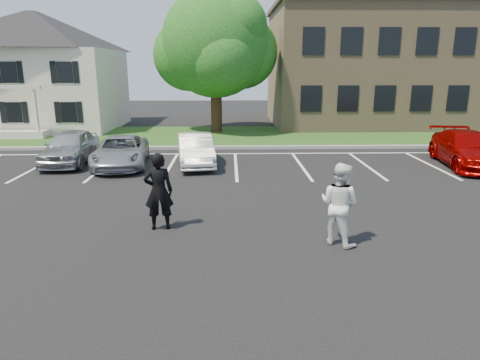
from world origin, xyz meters
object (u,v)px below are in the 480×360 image
object	(u,v)px
man_black_suit	(159,191)
man_white_shirt	(339,204)
car_white_sedan	(196,150)
car_silver_minivan	(121,151)
car_red_compact	(467,149)
tree	(217,46)
car_silver_west	(70,147)
house	(38,71)
office_building	(425,66)

from	to	relation	value
man_black_suit	man_white_shirt	world-z (taller)	man_black_suit
man_white_shirt	car_white_sedan	bearing A→B (deg)	-23.00
car_silver_minivan	car_red_compact	distance (m)	14.69
tree	car_silver_minivan	xyz separation A→B (m)	(-3.88, -9.64, -4.72)
car_silver_west	car_red_compact	xyz separation A→B (m)	(17.00, -0.91, -0.01)
house	car_silver_west	bearing A→B (deg)	-62.70
car_silver_west	car_white_sedan	bearing A→B (deg)	-6.70
man_black_suit	car_silver_west	bearing A→B (deg)	-65.22
car_white_sedan	tree	bearing A→B (deg)	77.70
man_black_suit	car_red_compact	xyz separation A→B (m)	(11.90, 7.02, -0.28)
man_white_shirt	car_silver_minivan	bearing A→B (deg)	-7.75
man_white_shirt	car_silver_west	world-z (taller)	man_white_shirt
car_silver_west	car_silver_minivan	distance (m)	2.39
tree	car_red_compact	world-z (taller)	tree
office_building	car_white_sedan	distance (m)	21.14
house	office_building	size ratio (longest dim) A/B	0.46
tree	car_white_sedan	xyz separation A→B (m)	(-0.72, -9.51, -4.69)
tree	car_silver_west	size ratio (longest dim) A/B	2.03
office_building	car_white_sedan	world-z (taller)	office_building
house	car_silver_west	world-z (taller)	house
office_building	car_silver_west	size ratio (longest dim) A/B	5.17
house	car_silver_minivan	size ratio (longest dim) A/B	2.26
house	tree	size ratio (longest dim) A/B	1.17
car_silver_minivan	car_white_sedan	world-z (taller)	car_white_sedan
car_white_sedan	house	bearing A→B (deg)	126.05
office_building	man_white_shirt	size ratio (longest dim) A/B	11.31
man_black_suit	man_white_shirt	bearing A→B (deg)	158.32
house	car_white_sedan	bearing A→B (deg)	-45.98
car_silver_west	office_building	bearing A→B (deg)	29.84
man_black_suit	man_white_shirt	distance (m)	4.52
man_white_shirt	car_red_compact	bearing A→B (deg)	-90.95
car_red_compact	car_silver_west	bearing A→B (deg)	-174.92
tree	car_white_sedan	world-z (taller)	tree
man_black_suit	car_red_compact	world-z (taller)	man_black_suit
tree	car_silver_west	xyz separation A→B (m)	(-6.20, -9.07, -4.61)
car_silver_minivan	tree	bearing A→B (deg)	61.27
man_black_suit	car_silver_west	size ratio (longest dim) A/B	0.47
car_silver_west	car_red_compact	world-z (taller)	car_silver_west
office_building	car_white_sedan	size ratio (longest dim) A/B	5.59
car_silver_minivan	house	bearing A→B (deg)	117.70
car_white_sedan	car_red_compact	xyz separation A→B (m)	(11.53, -0.48, 0.07)
house	man_black_suit	bearing A→B (deg)	-60.37
house	car_red_compact	bearing A→B (deg)	-28.05
car_silver_minivan	car_red_compact	world-z (taller)	car_red_compact
man_white_shirt	car_white_sedan	xyz separation A→B (m)	(-4.02, 8.58, -0.33)
car_silver_minivan	office_building	bearing A→B (deg)	29.40
car_silver_west	car_red_compact	bearing A→B (deg)	-5.26
car_red_compact	office_building	bearing A→B (deg)	81.66
house	car_red_compact	distance (m)	26.03
tree	car_silver_west	bearing A→B (deg)	-124.33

